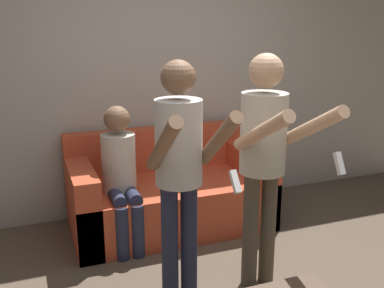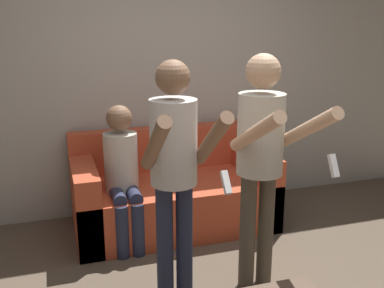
# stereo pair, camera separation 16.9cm
# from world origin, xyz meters

# --- Properties ---
(wall_back) EXTENTS (6.40, 0.06, 2.70)m
(wall_back) POSITION_xyz_m (0.00, 1.98, 1.35)
(wall_back) COLOR #B7B2A8
(wall_back) RESTS_ON ground_plane
(couch) EXTENTS (1.76, 0.90, 0.85)m
(couch) POSITION_xyz_m (0.02, 1.50, 0.29)
(couch) COLOR #C64C2D
(couch) RESTS_ON ground_plane
(person_standing_left) EXTENTS (0.41, 0.65, 1.61)m
(person_standing_left) POSITION_xyz_m (-0.28, 0.34, 0.99)
(person_standing_left) COLOR #282D47
(person_standing_left) RESTS_ON ground_plane
(person_standing_right) EXTENTS (0.43, 0.76, 1.63)m
(person_standing_right) POSITION_xyz_m (0.31, 0.34, 1.02)
(person_standing_right) COLOR brown
(person_standing_right) RESTS_ON ground_plane
(person_seated) EXTENTS (0.28, 0.52, 1.17)m
(person_seated) POSITION_xyz_m (-0.46, 1.28, 0.64)
(person_seated) COLOR #282D47
(person_seated) RESTS_ON ground_plane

